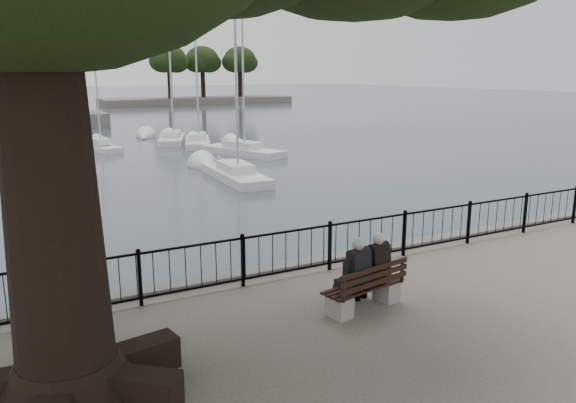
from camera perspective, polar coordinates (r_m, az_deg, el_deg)
harbor at (r=12.19m, az=-1.12°, el=-9.18°), size 260.00×260.00×1.20m
railing at (r=11.41m, az=0.00°, el=-5.10°), size 22.06×0.06×1.00m
bench at (r=10.14m, az=7.87°, el=-9.18°), size 1.70×0.77×0.86m
person_left at (r=9.92m, az=6.58°, el=-7.60°), size 0.46×0.72×1.37m
person_right at (r=10.25m, az=8.55°, el=-6.96°), size 0.46×0.72×1.37m
lion_monument at (r=57.51m, az=-21.27°, el=9.32°), size 6.04×6.04×8.90m
sailboat_b at (r=27.08m, az=-21.12°, el=2.02°), size 2.64×5.70×11.69m
sailboat_c at (r=27.26m, az=-5.37°, el=2.89°), size 1.94×5.98×11.68m
sailboat_d at (r=35.49m, az=-4.66°, el=5.22°), size 3.80×6.23×10.34m
sailboat_f at (r=39.55m, az=-18.53°, el=5.43°), size 2.11×4.82×10.08m
sailboat_g at (r=42.64m, az=-11.68°, el=6.36°), size 3.62×6.08×11.99m
sailboat_h at (r=50.34m, az=-25.61°, el=6.40°), size 3.03×5.29×12.83m
sailboat_i at (r=40.63m, az=-9.17°, el=6.12°), size 3.44×6.09×11.22m
far_shore at (r=91.79m, az=-8.80°, el=12.22°), size 30.00×8.60×9.18m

